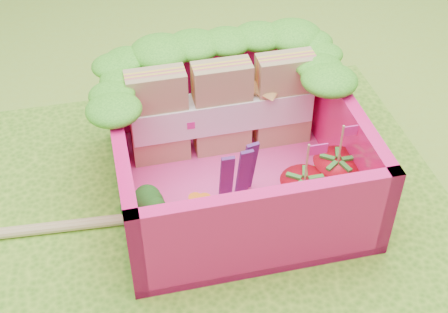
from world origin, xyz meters
name	(u,v)px	position (x,y,z in m)	size (l,w,h in m)	color
ground	(223,225)	(0.00, 0.00, 0.00)	(14.00, 14.00, 0.00)	#96BD35
placemat	(223,223)	(0.00, 0.00, 0.01)	(2.60, 2.60, 0.03)	#519521
bento_floor	(234,184)	(0.12, 0.24, 0.06)	(1.30, 1.30, 0.05)	#F13D96
bento_box	(235,151)	(0.12, 0.24, 0.31)	(1.30, 1.30, 0.55)	#FF1572
lettuce_ruffle	(217,57)	(0.12, 0.69, 0.64)	(1.43, 0.77, 0.11)	#278718
sandwich_stack	(223,109)	(0.13, 0.56, 0.37)	(1.07, 0.18, 0.59)	tan
broccoli	(149,208)	(-0.39, -0.04, 0.26)	(0.31, 0.31, 0.26)	#6EA550
carrot_sticks	(200,213)	(-0.14, -0.07, 0.20)	(0.12, 0.08, 0.23)	orange
purple_wedges	(240,173)	(0.12, 0.10, 0.27)	(0.21, 0.10, 0.38)	#411A5C
strawberry_left	(303,197)	(0.41, -0.10, 0.21)	(0.26, 0.26, 0.50)	red
strawberry_right	(335,179)	(0.62, 0.00, 0.22)	(0.26, 0.26, 0.50)	red
snap_peas	(312,196)	(0.50, 0.00, 0.11)	(0.62, 0.51, 0.05)	#60AE36
chopsticks	(14,232)	(-1.10, 0.15, 0.05)	(2.21, 0.21, 0.05)	tan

